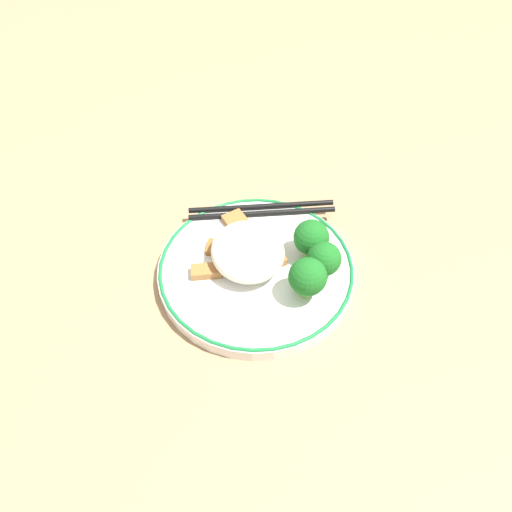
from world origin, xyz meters
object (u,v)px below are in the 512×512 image
(plate, at_px, (256,270))
(broccoli_back_center, at_px, (324,259))
(broccoli_back_left, at_px, (308,277))
(broccoli_back_right, at_px, (311,238))
(chopsticks, at_px, (262,210))

(plate, distance_m, broccoli_back_center, 0.09)
(broccoli_back_center, bearing_deg, broccoli_back_left, -55.92)
(broccoli_back_right, bearing_deg, broccoli_back_center, 2.31)
(broccoli_back_center, xyz_separation_m, chopsticks, (-0.13, -0.03, -0.03))
(broccoli_back_right, distance_m, chopsticks, 0.10)
(broccoli_back_center, height_order, broccoli_back_right, broccoli_back_right)
(broccoli_back_right, height_order, chopsticks, broccoli_back_right)
(broccoli_back_left, height_order, broccoli_back_center, broccoli_back_left)
(chopsticks, bearing_deg, broccoli_back_left, -0.45)
(broccoli_back_center, distance_m, chopsticks, 0.14)
(plate, height_order, broccoli_back_left, broccoli_back_left)
(broccoli_back_left, distance_m, chopsticks, 0.15)
(broccoli_back_left, bearing_deg, plate, -146.90)
(plate, height_order, broccoli_back_right, broccoli_back_right)
(chopsticks, bearing_deg, plate, -25.21)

